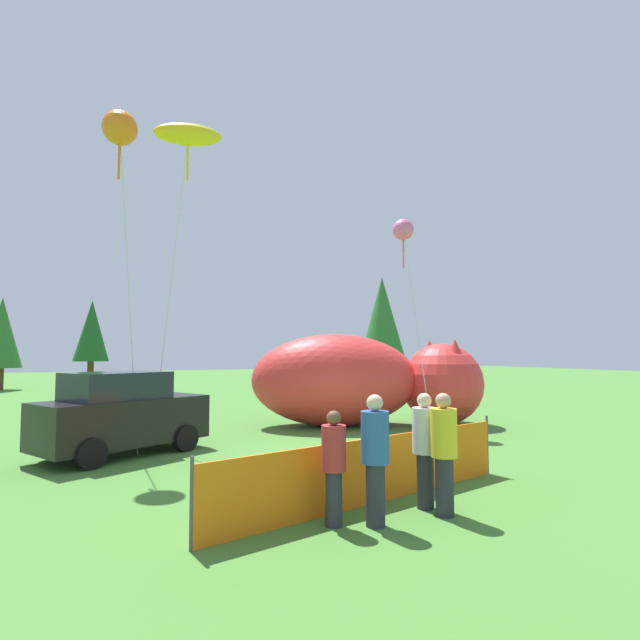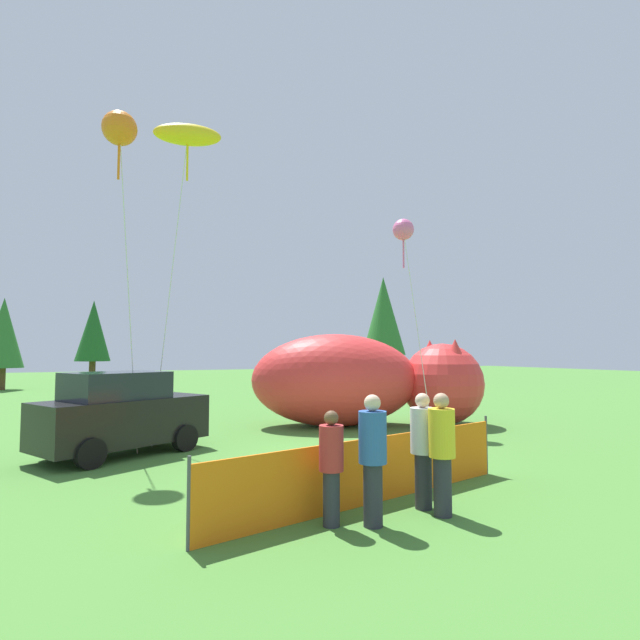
% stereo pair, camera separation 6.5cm
% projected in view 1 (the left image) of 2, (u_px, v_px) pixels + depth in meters
% --- Properties ---
extents(ground_plane, '(120.00, 120.00, 0.00)m').
position_uv_depth(ground_plane, '(342.00, 460.00, 11.59)').
color(ground_plane, '#477F33').
extents(parked_car, '(4.29, 3.35, 2.02)m').
position_uv_depth(parked_car, '(122.00, 414.00, 12.15)').
color(parked_car, black).
rests_on(parked_car, ground).
extents(folding_chair, '(0.55, 0.54, 0.91)m').
position_uv_depth(folding_chair, '(437.00, 440.00, 11.16)').
color(folding_chair, '#267F33').
rests_on(folding_chair, ground).
extents(inflatable_cat, '(8.16, 4.94, 3.12)m').
position_uv_depth(inflatable_cat, '(363.00, 383.00, 17.04)').
color(inflatable_cat, red).
rests_on(inflatable_cat, ground).
extents(safety_fence, '(6.34, 1.61, 1.18)m').
position_uv_depth(safety_fence, '(375.00, 470.00, 8.32)').
color(safety_fence, orange).
rests_on(safety_fence, ground).
extents(spectator_in_red_shirt, '(0.41, 0.41, 1.87)m').
position_uv_depth(spectator_in_red_shirt, '(444.00, 448.00, 7.70)').
color(spectator_in_red_shirt, '#2D2D38').
rests_on(spectator_in_red_shirt, ground).
extents(spectator_in_grey_shirt, '(0.41, 0.41, 1.89)m').
position_uv_depth(spectator_in_grey_shirt, '(375.00, 454.00, 7.24)').
color(spectator_in_grey_shirt, '#2D2D38').
rests_on(spectator_in_grey_shirt, ground).
extents(spectator_in_yellow_shirt, '(0.40, 0.40, 1.84)m').
position_uv_depth(spectator_in_yellow_shirt, '(425.00, 445.00, 8.06)').
color(spectator_in_yellow_shirt, '#2D2D38').
rests_on(spectator_in_yellow_shirt, ground).
extents(spectator_in_green_shirt, '(0.36, 0.36, 1.65)m').
position_uv_depth(spectator_in_green_shirt, '(334.00, 463.00, 7.24)').
color(spectator_in_green_shirt, '#2D2D38').
rests_on(spectator_in_green_shirt, ground).
extents(kite_pink_octopus, '(0.77, 1.26, 6.98)m').
position_uv_depth(kite_pink_octopus, '(403.00, 231.00, 16.78)').
color(kite_pink_octopus, silver).
rests_on(kite_pink_octopus, ground).
extents(kite_orange_flower, '(1.04, 0.85, 8.51)m').
position_uv_depth(kite_orange_flower, '(120.00, 129.00, 12.41)').
color(kite_orange_flower, silver).
rests_on(kite_orange_flower, ground).
extents(kite_yellow_hero, '(1.92, 0.72, 8.91)m').
position_uv_depth(kite_yellow_hero, '(188.00, 136.00, 13.86)').
color(kite_yellow_hero, silver).
rests_on(kite_yellow_hero, ground).
extents(horizon_tree_east, '(3.95, 3.95, 9.42)m').
position_uv_depth(horizon_tree_east, '(382.00, 316.00, 45.86)').
color(horizon_tree_east, brown).
rests_on(horizon_tree_east, ground).
extents(horizon_tree_west, '(2.98, 2.98, 7.10)m').
position_uv_depth(horizon_tree_west, '(92.00, 331.00, 44.19)').
color(horizon_tree_west, brown).
rests_on(horizon_tree_west, ground).
extents(horizon_tree_northeast, '(2.57, 2.57, 6.12)m').
position_uv_depth(horizon_tree_northeast, '(1.00, 333.00, 32.97)').
color(horizon_tree_northeast, brown).
rests_on(horizon_tree_northeast, ground).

